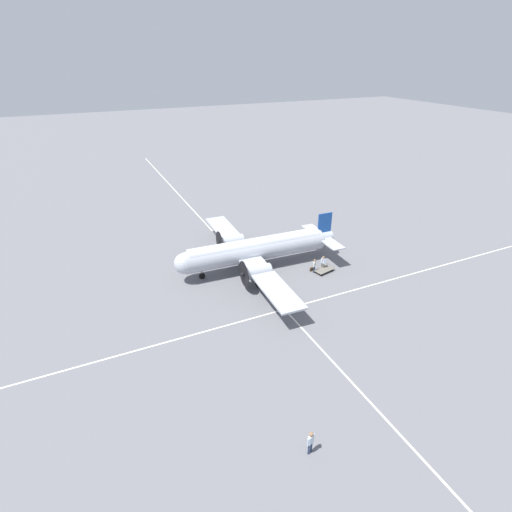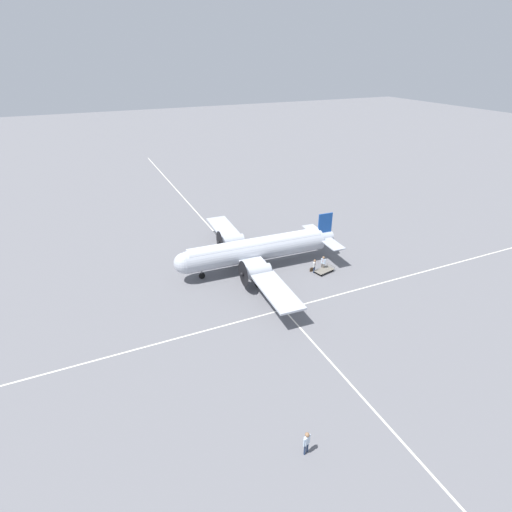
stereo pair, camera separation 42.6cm
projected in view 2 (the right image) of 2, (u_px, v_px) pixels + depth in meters
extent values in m
plane|color=slate|center=(256.00, 268.00, 46.91)|extent=(300.00, 300.00, 0.00)
cube|color=silver|center=(293.00, 307.00, 39.74)|extent=(120.00, 0.16, 0.01)
cube|color=silver|center=(248.00, 270.00, 46.53)|extent=(0.16, 120.00, 0.01)
cylinder|color=#ADB2BC|center=(256.00, 250.00, 45.85)|extent=(16.79, 3.20, 2.44)
cylinder|color=silver|center=(256.00, 245.00, 45.54)|extent=(15.94, 2.43, 1.71)
sphere|color=#ADB2BC|center=(184.00, 263.00, 43.08)|extent=(2.32, 2.32, 2.32)
cylinder|color=#ADB2BC|center=(320.00, 238.00, 48.55)|extent=(3.32, 1.49, 1.34)
cube|color=#194799|center=(325.00, 224.00, 47.98)|extent=(1.84, 0.22, 2.80)
cube|color=#ADB2BC|center=(323.00, 237.00, 48.63)|extent=(1.98, 7.85, 0.10)
cube|color=#ADB2BC|center=(246.00, 254.00, 45.58)|extent=(3.75, 24.43, 0.20)
cylinder|color=#ADB2BC|center=(257.00, 271.00, 42.07)|extent=(2.91, 1.47, 1.34)
cylinder|color=black|center=(243.00, 274.00, 41.55)|extent=(0.17, 2.81, 2.82)
sphere|color=black|center=(242.00, 274.00, 41.50)|extent=(0.47, 0.47, 0.47)
cylinder|color=#ADB2BC|center=(232.00, 241.00, 48.89)|extent=(2.91, 1.47, 1.34)
cylinder|color=black|center=(220.00, 243.00, 48.37)|extent=(0.17, 2.81, 2.82)
sphere|color=black|center=(219.00, 243.00, 48.33)|extent=(0.47, 0.47, 0.47)
cylinder|color=#4C4C51|center=(260.00, 279.00, 42.62)|extent=(0.18, 0.18, 0.95)
cylinder|color=black|center=(260.00, 283.00, 42.84)|extent=(1.11, 0.35, 1.10)
cylinder|color=#4C4C51|center=(234.00, 248.00, 49.45)|extent=(0.18, 0.18, 0.95)
cylinder|color=black|center=(235.00, 251.00, 49.67)|extent=(1.11, 0.35, 1.10)
cylinder|color=#4C4C51|center=(202.00, 272.00, 44.39)|extent=(0.14, 0.14, 0.87)
cylinder|color=black|center=(202.00, 276.00, 44.59)|extent=(0.71, 0.21, 0.70)
cylinder|color=navy|center=(305.00, 449.00, 25.05)|extent=(0.13, 0.13, 0.88)
cylinder|color=navy|center=(307.00, 447.00, 25.21)|extent=(0.13, 0.13, 0.88)
cube|color=silver|center=(307.00, 440.00, 24.78)|extent=(0.46, 0.34, 0.66)
sphere|color=#8C6647|center=(307.00, 435.00, 24.56)|extent=(0.29, 0.29, 0.29)
cylinder|color=silver|center=(304.00, 443.00, 24.63)|extent=(0.10, 0.10, 0.63)
cylinder|color=silver|center=(309.00, 438.00, 24.96)|extent=(0.10, 0.10, 0.63)
cube|color=navy|center=(306.00, 438.00, 24.81)|extent=(0.05, 0.03, 0.42)
cylinder|color=#473D2D|center=(324.00, 267.00, 46.24)|extent=(0.12, 0.12, 0.84)
cylinder|color=#473D2D|center=(322.00, 266.00, 46.38)|extent=(0.12, 0.12, 0.84)
cube|color=silver|center=(323.00, 261.00, 45.97)|extent=(0.35, 0.45, 0.63)
sphere|color=#8C6647|center=(324.00, 258.00, 45.76)|extent=(0.28, 0.28, 0.28)
cylinder|color=silver|center=(325.00, 262.00, 45.84)|extent=(0.10, 0.10, 0.60)
cylinder|color=silver|center=(321.00, 261.00, 46.13)|extent=(0.10, 0.10, 0.60)
cube|color=maroon|center=(323.00, 261.00, 45.87)|extent=(0.03, 0.05, 0.41)
cylinder|color=navy|center=(314.00, 269.00, 45.84)|extent=(0.12, 0.12, 0.81)
cylinder|color=navy|center=(314.00, 270.00, 45.66)|extent=(0.12, 0.12, 0.81)
cube|color=white|center=(314.00, 264.00, 45.42)|extent=(0.42, 0.38, 0.61)
sphere|color=#8C6647|center=(315.00, 261.00, 45.22)|extent=(0.27, 0.27, 0.27)
cylinder|color=white|center=(315.00, 263.00, 45.62)|extent=(0.09, 0.09, 0.58)
cylinder|color=white|center=(314.00, 265.00, 45.25)|extent=(0.09, 0.09, 0.58)
cube|color=maroon|center=(315.00, 264.00, 45.35)|extent=(0.05, 0.04, 0.39)
cube|color=#47331E|center=(312.00, 270.00, 46.09)|extent=(0.43, 0.13, 0.45)
cube|color=#312315|center=(312.00, 268.00, 45.97)|extent=(0.15, 0.09, 0.02)
cube|color=#6B665B|center=(324.00, 270.00, 45.87)|extent=(2.48, 1.66, 0.04)
cube|color=#6B665B|center=(331.00, 265.00, 46.36)|extent=(0.30, 1.16, 0.04)
cylinder|color=#6B665B|center=(334.00, 268.00, 46.01)|extent=(0.04, 0.04, 0.22)
cylinder|color=#6B665B|center=(327.00, 264.00, 46.80)|extent=(0.04, 0.04, 0.22)
cylinder|color=black|center=(322.00, 275.00, 45.14)|extent=(0.29, 0.12, 0.28)
cylinder|color=black|center=(316.00, 272.00, 45.81)|extent=(0.29, 0.12, 0.28)
cylinder|color=black|center=(332.00, 271.00, 46.08)|extent=(0.29, 0.12, 0.28)
cylinder|color=black|center=(326.00, 267.00, 46.74)|extent=(0.29, 0.12, 0.28)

